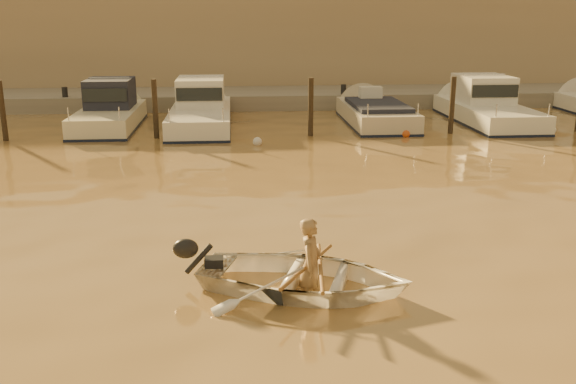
{
  "coord_description": "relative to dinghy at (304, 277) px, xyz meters",
  "views": [
    {
      "loc": [
        -2.86,
        -8.1,
        4.21
      ],
      "look_at": [
        -1.82,
        4.05,
        0.75
      ],
      "focal_mm": 40.0,
      "sensor_mm": 36.0,
      "label": 1
    }
  ],
  "objects": [
    {
      "name": "fender_b",
      "position": [
        -5.11,
        12.69,
        -0.12
      ],
      "size": [
        0.3,
        0.3,
        0.3
      ],
      "primitive_type": "sphere",
      "color": "#DC5A19",
      "rests_on": "ground_plane"
    },
    {
      "name": "piling_3",
      "position": [
        6.62,
        12.75,
        0.68
      ],
      "size": [
        0.18,
        0.18,
        2.2
      ],
      "primitive_type": "cylinder",
      "color": "#2D2319",
      "rests_on": "ground_plane"
    },
    {
      "name": "moored_boat_4",
      "position": [
        8.82,
        14.95,
        0.4
      ],
      "size": [
        2.33,
        7.16,
        1.75
      ],
      "primitive_type": null,
      "color": "white",
      "rests_on": "ground_plane"
    },
    {
      "name": "dinghy",
      "position": [
        0.0,
        0.0,
        0.0
      ],
      "size": [
        3.87,
        3.26,
        0.68
      ],
      "primitive_type": "imported",
      "rotation": [
        0.0,
        0.0,
        1.26
      ],
      "color": "white",
      "rests_on": "ground_plane"
    },
    {
      "name": "moored_boat_2",
      "position": [
        -2.26,
        14.95,
        0.4
      ],
      "size": [
        2.18,
        7.34,
        1.75
      ],
      "primitive_type": null,
      "color": "white",
      "rests_on": "ground_plane"
    },
    {
      "name": "person",
      "position": [
        0.1,
        -0.03,
        0.22
      ],
      "size": [
        0.51,
        0.63,
        1.49
      ],
      "primitive_type": "imported",
      "rotation": [
        0.0,
        0.0,
        1.26
      ],
      "color": "#917048",
      "rests_on": "dinghy"
    },
    {
      "name": "quay",
      "position": [
        1.82,
        20.45,
        -0.07
      ],
      "size": [
        52.0,
        4.0,
        1.0
      ],
      "primitive_type": "cube",
      "color": "gray",
      "rests_on": "ground_plane"
    },
    {
      "name": "moored_boat_3",
      "position": [
        4.41,
        14.95,
        0.0
      ],
      "size": [
        2.19,
        6.28,
        0.95
      ],
      "primitive_type": null,
      "color": "beige",
      "rests_on": "ground_plane"
    },
    {
      "name": "fender_c",
      "position": [
        -0.29,
        11.34,
        -0.12
      ],
      "size": [
        0.3,
        0.3,
        0.3
      ],
      "primitive_type": "sphere",
      "color": "silver",
      "rests_on": "ground_plane"
    },
    {
      "name": "piling_1",
      "position": [
        -3.68,
        12.75,
        0.68
      ],
      "size": [
        0.18,
        0.18,
        2.2
      ],
      "primitive_type": "cylinder",
      "color": "#2D2319",
      "rests_on": "ground_plane"
    },
    {
      "name": "outboard_motor",
      "position": [
        -1.43,
        0.46,
        0.06
      ],
      "size": [
        0.98,
        0.66,
        0.7
      ],
      "primitive_type": null,
      "rotation": [
        0.0,
        0.0,
        -0.31
      ],
      "color": "black",
      "rests_on": "dinghy"
    },
    {
      "name": "piling_2",
      "position": [
        1.62,
        12.75,
        0.68
      ],
      "size": [
        0.18,
        0.18,
        2.2
      ],
      "primitive_type": "cylinder",
      "color": "#2D2319",
      "rests_on": "ground_plane"
    },
    {
      "name": "fender_d",
      "position": [
        4.88,
        12.27,
        -0.12
      ],
      "size": [
        0.3,
        0.3,
        0.3
      ],
      "primitive_type": "sphere",
      "color": "#D04F18",
      "rests_on": "ground_plane"
    },
    {
      "name": "oar_starboard",
      "position": [
        0.05,
        -0.02,
        0.2
      ],
      "size": [
        1.04,
        1.88,
        0.13
      ],
      "primitive_type": "cylinder",
      "rotation": [
        1.54,
        0.0,
        -0.49
      ],
      "color": "brown",
      "rests_on": "dinghy"
    },
    {
      "name": "ground_plane",
      "position": [
        1.82,
        -1.05,
        -0.22
      ],
      "size": [
        160.0,
        160.0,
        0.0
      ],
      "primitive_type": "plane",
      "color": "olive",
      "rests_on": "ground"
    },
    {
      "name": "fender_e",
      "position": [
        10.28,
        12.54,
        -0.12
      ],
      "size": [
        0.3,
        0.3,
        0.3
      ],
      "primitive_type": "sphere",
      "color": "silver",
      "rests_on": "ground_plane"
    },
    {
      "name": "waterfront_building",
      "position": [
        1.82,
        25.95,
        2.18
      ],
      "size": [
        46.0,
        7.0,
        4.8
      ],
      "primitive_type": "cube",
      "color": "#9E8466",
      "rests_on": "quay"
    },
    {
      "name": "oar_port",
      "position": [
        0.24,
        -0.08,
        0.2
      ],
      "size": [
        0.28,
        2.1,
        0.13
      ],
      "primitive_type": "cylinder",
      "rotation": [
        1.54,
        0.0,
        -0.1
      ],
      "color": "brown",
      "rests_on": "dinghy"
    },
    {
      "name": "piling_0",
      "position": [
        -8.68,
        12.75,
        0.68
      ],
      "size": [
        0.18,
        0.18,
        2.2
      ],
      "primitive_type": "cylinder",
      "color": "#2D2319",
      "rests_on": "ground_plane"
    },
    {
      "name": "moored_boat_1",
      "position": [
        -5.64,
        14.95,
        0.4
      ],
      "size": [
        2.06,
        6.19,
        1.75
      ],
      "primitive_type": null,
      "color": "beige",
      "rests_on": "ground_plane"
    }
  ]
}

